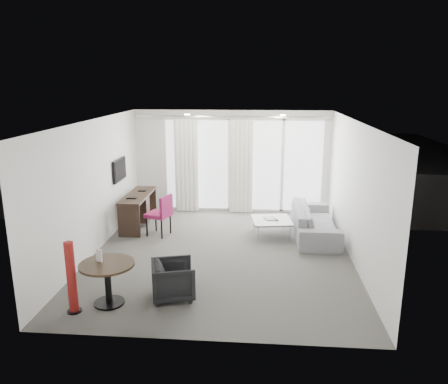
# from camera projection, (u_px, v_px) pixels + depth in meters

# --- Properties ---
(floor) EXTENTS (5.00, 6.00, 0.00)m
(floor) POSITION_uv_depth(u_px,v_px,m) (222.00, 253.00, 8.65)
(floor) COLOR #52514C
(floor) RESTS_ON ground
(ceiling) EXTENTS (5.00, 6.00, 0.00)m
(ceiling) POSITION_uv_depth(u_px,v_px,m) (221.00, 121.00, 8.00)
(ceiling) COLOR white
(ceiling) RESTS_ON ground
(wall_left) EXTENTS (0.00, 6.00, 2.60)m
(wall_left) POSITION_uv_depth(u_px,v_px,m) (94.00, 187.00, 8.52)
(wall_left) COLOR silver
(wall_left) RESTS_ON ground
(wall_right) EXTENTS (0.00, 6.00, 2.60)m
(wall_right) POSITION_uv_depth(u_px,v_px,m) (355.00, 192.00, 8.12)
(wall_right) COLOR silver
(wall_right) RESTS_ON ground
(wall_front) EXTENTS (5.00, 0.00, 2.60)m
(wall_front) POSITION_uv_depth(u_px,v_px,m) (200.00, 248.00, 5.43)
(wall_front) COLOR silver
(wall_front) RESTS_ON ground
(window_panel) EXTENTS (4.00, 0.02, 2.38)m
(window_panel) POSITION_uv_depth(u_px,v_px,m) (243.00, 165.00, 11.20)
(window_panel) COLOR white
(window_panel) RESTS_ON ground
(window_frame) EXTENTS (4.10, 0.06, 2.44)m
(window_frame) POSITION_uv_depth(u_px,v_px,m) (243.00, 166.00, 11.19)
(window_frame) COLOR white
(window_frame) RESTS_ON ground
(curtain_left) EXTENTS (0.60, 0.20, 2.38)m
(curtain_left) POSITION_uv_depth(u_px,v_px,m) (186.00, 166.00, 11.16)
(curtain_left) COLOR white
(curtain_left) RESTS_ON ground
(curtain_right) EXTENTS (0.60, 0.20, 2.38)m
(curtain_right) POSITION_uv_depth(u_px,v_px,m) (241.00, 167.00, 11.05)
(curtain_right) COLOR white
(curtain_right) RESTS_ON ground
(curtain_track) EXTENTS (4.80, 0.04, 0.04)m
(curtain_track) POSITION_uv_depth(u_px,v_px,m) (231.00, 117.00, 10.76)
(curtain_track) COLOR #B2B2B7
(curtain_track) RESTS_ON ceiling
(downlight_a) EXTENTS (0.12, 0.12, 0.02)m
(downlight_a) POSITION_uv_depth(u_px,v_px,m) (187.00, 115.00, 9.61)
(downlight_a) COLOR #FFE0B2
(downlight_a) RESTS_ON ceiling
(downlight_b) EXTENTS (0.12, 0.12, 0.02)m
(downlight_b) POSITION_uv_depth(u_px,v_px,m) (283.00, 115.00, 9.45)
(downlight_b) COLOR #FFE0B2
(downlight_b) RESTS_ON ceiling
(desk) EXTENTS (0.51, 1.63, 0.76)m
(desk) POSITION_uv_depth(u_px,v_px,m) (138.00, 210.00, 10.17)
(desk) COLOR black
(desk) RESTS_ON floor
(tv) EXTENTS (0.05, 0.80, 0.50)m
(tv) POSITION_uv_depth(u_px,v_px,m) (119.00, 170.00, 9.90)
(tv) COLOR black
(tv) RESTS_ON wall_left
(desk_chair) EXTENTS (0.62, 0.60, 0.92)m
(desk_chair) POSITION_uv_depth(u_px,v_px,m) (158.00, 215.00, 9.56)
(desk_chair) COLOR maroon
(desk_chair) RESTS_ON floor
(round_table) EXTENTS (1.01, 1.01, 0.66)m
(round_table) POSITION_uv_depth(u_px,v_px,m) (108.00, 284.00, 6.62)
(round_table) COLOR #312215
(round_table) RESTS_ON floor
(menu_card) EXTENTS (0.11, 0.06, 0.20)m
(menu_card) POSITION_uv_depth(u_px,v_px,m) (99.00, 258.00, 6.59)
(menu_card) COLOR white
(menu_card) RESTS_ON round_table
(red_lamp) EXTENTS (0.25, 0.25, 1.09)m
(red_lamp) POSITION_uv_depth(u_px,v_px,m) (71.00, 278.00, 6.33)
(red_lamp) COLOR maroon
(red_lamp) RESTS_ON floor
(tub_armchair) EXTENTS (0.80, 0.79, 0.60)m
(tub_armchair) POSITION_uv_depth(u_px,v_px,m) (173.00, 280.00, 6.83)
(tub_armchair) COLOR black
(tub_armchair) RESTS_ON floor
(coffee_table) EXTENTS (0.94, 0.94, 0.37)m
(coffee_table) POSITION_uv_depth(u_px,v_px,m) (271.00, 228.00, 9.57)
(coffee_table) COLOR gray
(coffee_table) RESTS_ON floor
(remote) EXTENTS (0.09, 0.15, 0.02)m
(remote) POSITION_uv_depth(u_px,v_px,m) (276.00, 220.00, 9.50)
(remote) COLOR black
(remote) RESTS_ON coffee_table
(magazine) EXTENTS (0.27, 0.31, 0.01)m
(magazine) POSITION_uv_depth(u_px,v_px,m) (270.00, 219.00, 9.58)
(magazine) COLOR gray
(magazine) RESTS_ON coffee_table
(sofa) EXTENTS (0.87, 2.24, 0.65)m
(sofa) POSITION_uv_depth(u_px,v_px,m) (315.00, 221.00, 9.57)
(sofa) COLOR gray
(sofa) RESTS_ON floor
(terrace_slab) EXTENTS (5.60, 3.00, 0.12)m
(terrace_slab) POSITION_uv_depth(u_px,v_px,m) (245.00, 197.00, 12.98)
(terrace_slab) COLOR #4D4D50
(terrace_slab) RESTS_ON ground
(rattan_chair_a) EXTENTS (0.71, 0.71, 0.90)m
(rattan_chair_a) POSITION_uv_depth(u_px,v_px,m) (278.00, 179.00, 13.07)
(rattan_chair_a) COLOR #4B3119
(rattan_chair_a) RESTS_ON terrace_slab
(rattan_chair_b) EXTENTS (0.63, 0.63, 0.80)m
(rattan_chair_b) POSITION_uv_depth(u_px,v_px,m) (285.00, 186.00, 12.45)
(rattan_chair_b) COLOR #4B3119
(rattan_chair_b) RESTS_ON terrace_slab
(rattan_table) EXTENTS (0.53, 0.53, 0.51)m
(rattan_table) POSITION_uv_depth(u_px,v_px,m) (293.00, 196.00, 11.95)
(rattan_table) COLOR #4B3119
(rattan_table) RESTS_ON terrace_slab
(balustrade) EXTENTS (5.50, 0.06, 1.05)m
(balustrade) POSITION_uv_depth(u_px,v_px,m) (247.00, 169.00, 14.24)
(balustrade) COLOR #B2B2B7
(balustrade) RESTS_ON terrace_slab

